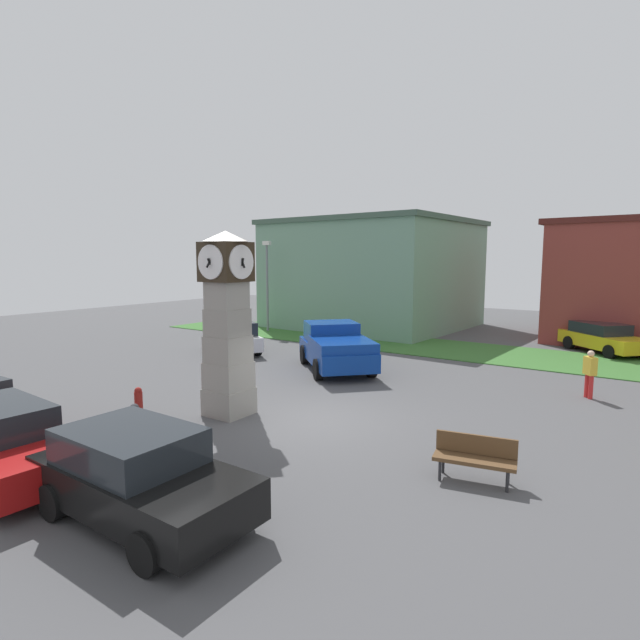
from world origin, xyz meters
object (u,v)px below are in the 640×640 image
object	(u,v)px
clock_tower	(227,323)
bollard_far_row	(117,441)
bench	(475,455)
pedestrian_near_bench	(590,371)
car_by_building	(139,475)
street_lamp_near_road	(267,279)
car_silver_hatch	(234,337)
bollard_near_tower	(139,405)
car_near_tower	(0,443)
car_end_of_row	(603,337)
bollard_mid_row	(135,423)
pickup_truck	(336,347)

from	to	relation	value
clock_tower	bollard_far_row	xyz separation A→B (m)	(0.38, -3.85, -2.20)
clock_tower	bench	size ratio (longest dim) A/B	3.13
bench	pedestrian_near_bench	distance (m)	8.16
car_by_building	street_lamp_near_road	bearing A→B (deg)	124.67
car_silver_hatch	street_lamp_near_road	xyz separation A→B (m)	(-3.24, 6.30, 2.46)
clock_tower	street_lamp_near_road	bearing A→B (deg)	126.47
pedestrian_near_bench	bollard_near_tower	bearing A→B (deg)	-135.46
bollard_far_row	car_near_tower	xyz separation A→B (m)	(-1.16, -1.85, 0.31)
clock_tower	bench	distance (m)	7.50
clock_tower	car_end_of_row	distance (m)	18.78
bollard_mid_row	bench	size ratio (longest dim) A/B	0.58
car_by_building	pedestrian_near_bench	distance (m)	13.94
car_by_building	car_end_of_row	distance (m)	22.56
bench	pedestrian_near_bench	bearing A→B (deg)	81.75
car_silver_hatch	car_end_of_row	bearing A→B (deg)	34.64
car_by_building	pickup_truck	size ratio (longest dim) A/B	0.84
pickup_truck	street_lamp_near_road	distance (m)	11.57
car_by_building	car_end_of_row	world-z (taller)	car_by_building
bollard_far_row	pickup_truck	distance (m)	10.49
car_by_building	pedestrian_near_bench	size ratio (longest dim) A/B	2.69
car_by_building	pickup_truck	bearing A→B (deg)	106.51
bollard_far_row	clock_tower	bearing A→B (deg)	95.69
car_near_tower	car_by_building	bearing A→B (deg)	9.53
bollard_near_tower	car_silver_hatch	size ratio (longest dim) A/B	0.24
bollard_mid_row	bench	bearing A→B (deg)	18.88
car_silver_hatch	bench	bearing A→B (deg)	-27.85
car_near_tower	car_silver_hatch	distance (m)	13.87
bollard_mid_row	car_silver_hatch	size ratio (longest dim) A/B	0.23
bollard_near_tower	clock_tower	bearing A→B (deg)	52.33
bollard_near_tower	pickup_truck	distance (m)	8.59
street_lamp_near_road	bollard_mid_row	bearing A→B (deg)	-59.62
clock_tower	bollard_near_tower	size ratio (longest dim) A/B	5.25
bollard_far_row	car_end_of_row	distance (m)	22.09
car_near_tower	street_lamp_near_road	bearing A→B (deg)	115.44
car_by_building	pedestrian_near_bench	xyz separation A→B (m)	(5.46, 12.83, 0.09)
bollard_near_tower	pickup_truck	size ratio (longest dim) A/B	0.20
bollard_mid_row	car_end_of_row	distance (m)	21.45
bench	car_silver_hatch	bearing A→B (deg)	152.15
car_silver_hatch	bollard_far_row	bearing A→B (deg)	-57.31
bollard_near_tower	street_lamp_near_road	distance (m)	17.48
bollard_near_tower	pedestrian_near_bench	distance (m)	13.82
bollard_far_row	bench	distance (m)	7.66
car_end_of_row	bench	world-z (taller)	car_end_of_row
clock_tower	car_end_of_row	world-z (taller)	clock_tower
clock_tower	pickup_truck	distance (m)	6.84
bollard_near_tower	bollard_far_row	bearing A→B (deg)	-45.46
car_near_tower	car_end_of_row	distance (m)	24.22
bollard_near_tower	car_end_of_row	world-z (taller)	car_end_of_row
bollard_far_row	pedestrian_near_bench	xyz separation A→B (m)	(7.96, 11.60, 0.41)
street_lamp_near_road	bollard_far_row	bearing A→B (deg)	-59.25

